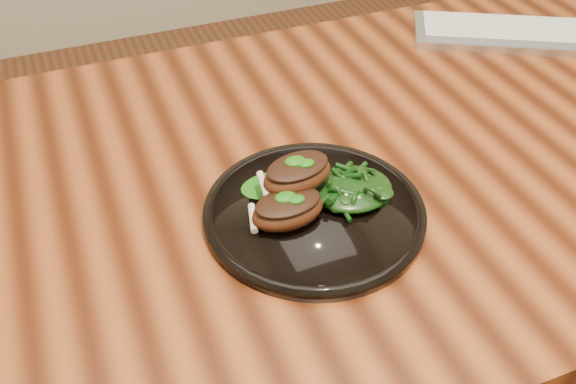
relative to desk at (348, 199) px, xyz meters
The scene contains 7 objects.
desk is the anchor object (origin of this frame).
plate 0.17m from the desk, 135.25° to the right, with size 0.28×0.28×0.02m.
lamb_chop_front 0.21m from the desk, 142.13° to the right, with size 0.10×0.07×0.04m.
lamb_chop_back 0.19m from the desk, 147.55° to the right, with size 0.10×0.08×0.04m.
herb_smear 0.17m from the desk, 163.41° to the right, with size 0.08×0.05×0.01m, color #0E4707.
greens_heap 0.16m from the desk, 115.95° to the right, with size 0.10×0.10×0.04m.
keyboard 0.51m from the desk, 22.23° to the left, with size 0.45×0.32×0.02m.
Camera 1 is at (-0.35, -0.64, 1.30)m, focal length 40.00 mm.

